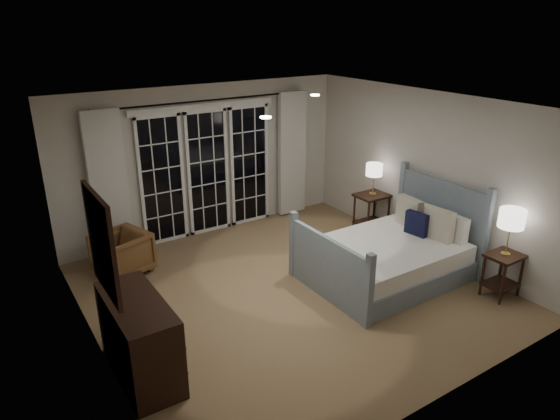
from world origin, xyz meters
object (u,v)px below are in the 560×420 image
lamp_left (512,219)px  dresser (140,338)px  nightstand_right (372,208)px  armchair (122,254)px  lamp_right (374,170)px  nightstand_left (503,269)px  bed (390,256)px

lamp_left → dresser: bearing=166.7°
nightstand_right → armchair: (-3.99, 0.87, -0.15)m
nightstand_right → dresser: bearing=-162.5°
lamp_right → dresser: 4.75m
nightstand_left → dresser: bearing=166.7°
nightstand_right → lamp_left: (0.03, -2.48, 0.63)m
bed → nightstand_right: (0.83, 1.28, 0.15)m
lamp_left → dresser: lamp_left is taller
lamp_right → armchair: bearing=167.7°
nightstand_right → bed: bearing=-122.9°
nightstand_left → lamp_right: size_ratio=1.14×
nightstand_left → nightstand_right: bearing=90.7°
lamp_right → armchair: (-3.99, 0.87, -0.81)m
nightstand_left → armchair: bearing=140.2°
lamp_left → armchair: size_ratio=0.90×
nightstand_right → dresser: 4.70m
nightstand_left → lamp_left: 0.71m
nightstand_right → lamp_right: size_ratio=1.34×
bed → armchair: 3.82m
lamp_right → dresser: lamp_right is taller
bed → dresser: bearing=-177.9°
dresser → bed: bearing=2.1°
nightstand_left → bed: bearing=125.8°
nightstand_left → lamp_right: lamp_right is taller
dresser → armchair: bearing=77.9°
nightstand_left → lamp_left: bearing=180.0°
nightstand_left → nightstand_right: size_ratio=0.85×
nightstand_left → nightstand_right: nightstand_right is taller
lamp_left → armchair: 5.29m
bed → nightstand_left: bearing=-54.2°
bed → armchair: (-3.16, 2.16, -0.01)m
dresser → lamp_left: bearing=-13.3°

